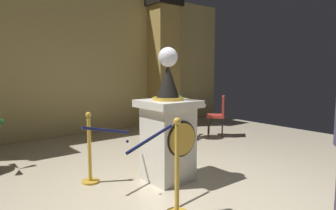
% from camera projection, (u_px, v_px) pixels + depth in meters
% --- Properties ---
extents(ground_plane, '(10.02, 10.02, 0.00)m').
position_uv_depth(ground_plane, '(188.00, 188.00, 3.96)').
color(ground_plane, beige).
extents(back_wall, '(10.02, 0.16, 3.61)m').
position_uv_depth(back_wall, '(67.00, 60.00, 7.05)').
color(back_wall, tan).
rests_on(back_wall, ground_plane).
extents(pedestal_clock, '(0.72, 0.72, 1.87)m').
position_uv_depth(pedestal_clock, '(168.00, 129.00, 4.18)').
color(pedestal_clock, silver).
rests_on(pedestal_clock, ground_plane).
extents(stanchion_near, '(0.24, 0.24, 1.00)m').
position_uv_depth(stanchion_near, '(90.00, 158.00, 4.12)').
color(stanchion_near, gold).
rests_on(stanchion_near, ground_plane).
extents(stanchion_far, '(0.24, 0.24, 1.07)m').
position_uv_depth(stanchion_far, '(177.00, 181.00, 3.20)').
color(stanchion_far, gold).
rests_on(stanchion_far, ground_plane).
extents(velvet_rope, '(0.92, 0.94, 0.22)m').
position_uv_depth(velvet_rope, '(127.00, 134.00, 3.61)').
color(velvet_rope, '#141947').
extents(column_right, '(0.85, 0.85, 3.46)m').
position_uv_depth(column_right, '(163.00, 64.00, 8.40)').
color(column_right, black).
rests_on(column_right, ground_plane).
extents(potted_palm_right, '(0.87, 0.83, 1.16)m').
position_uv_depth(potted_palm_right, '(171.00, 123.00, 6.91)').
color(potted_palm_right, '#2D2823').
rests_on(potted_palm_right, ground_plane).
extents(cafe_table, '(0.52, 0.52, 0.77)m').
position_uv_depth(cafe_table, '(194.00, 117.00, 6.83)').
color(cafe_table, '#332D28').
rests_on(cafe_table, ground_plane).
extents(cafe_chair_red, '(0.56, 0.56, 0.96)m').
position_uv_depth(cafe_chair_red, '(219.00, 112.00, 7.03)').
color(cafe_chair_red, black).
rests_on(cafe_chair_red, ground_plane).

